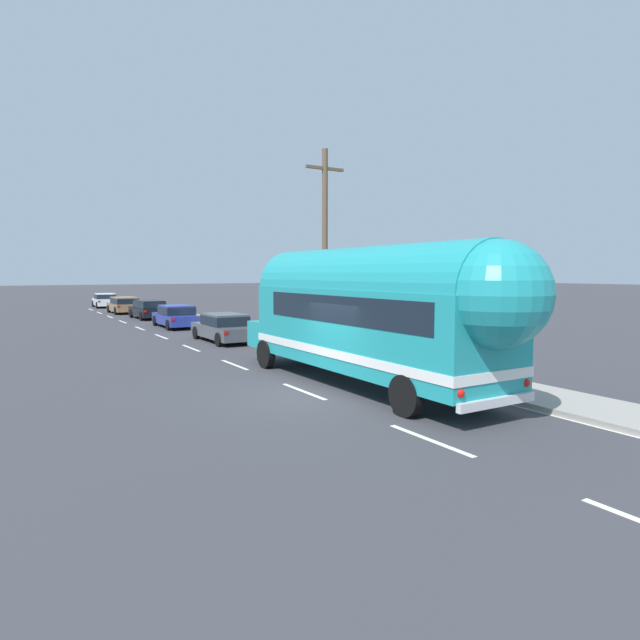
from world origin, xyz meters
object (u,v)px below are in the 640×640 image
object	(u,v)px
car_second	(176,315)
car_fifth	(105,300)
utility_pole	(325,248)
car_third	(148,308)
car_lead	(224,326)
car_fourth	(124,304)
painted_bus	(374,310)

from	to	relation	value
car_second	car_fifth	world-z (taller)	same
car_second	car_fifth	distance (m)	22.71
utility_pole	car_third	world-z (taller)	utility_pole
car_lead	car_second	size ratio (longest dim) A/B	0.99
car_fourth	car_second	bearing A→B (deg)	-88.20
car_third	car_fourth	distance (m)	6.42
painted_bus	car_lead	distance (m)	12.55
car_lead	car_fourth	size ratio (longest dim) A/B	1.09
utility_pole	car_fifth	bearing A→B (deg)	94.64
car_lead	car_fourth	distance (m)	21.62
car_second	car_lead	bearing A→B (deg)	-89.76
car_lead	car_fifth	bearing A→B (deg)	90.84
utility_pole	car_second	distance (m)	14.12
painted_bus	car_fifth	xyz separation A→B (m)	(-0.21, 43.19, -1.57)
painted_bus	car_fifth	size ratio (longest dim) A/B	2.81
car_third	car_fourth	size ratio (longest dim) A/B	1.04
painted_bus	car_third	distance (m)	27.71
utility_pole	car_fourth	world-z (taller)	utility_pole
utility_pole	car_fourth	size ratio (longest dim) A/B	1.95
utility_pole	car_fourth	bearing A→B (deg)	96.22
car_lead	car_second	bearing A→B (deg)	90.24
utility_pole	car_lead	world-z (taller)	utility_pole
painted_bus	car_lead	size ratio (longest dim) A/B	2.56
utility_pole	car_fifth	size ratio (longest dim) A/B	1.97
car_second	car_fourth	distance (m)	13.59
car_second	utility_pole	bearing A→B (deg)	-79.38
car_third	car_fourth	bearing A→B (deg)	94.08
painted_bus	car_fourth	distance (m)	34.10
painted_bus	car_lead	bearing A→B (deg)	88.90
car_second	car_third	size ratio (longest dim) A/B	1.05
car_second	painted_bus	bearing A→B (deg)	-90.57
car_fourth	car_third	bearing A→B (deg)	-85.92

